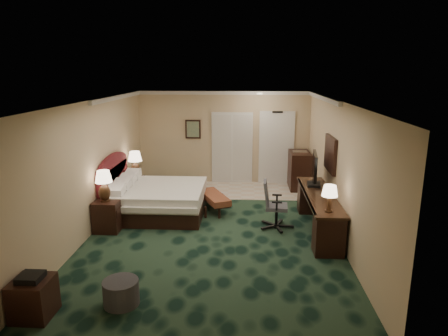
# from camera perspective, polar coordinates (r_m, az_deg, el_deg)

# --- Properties ---
(floor) EXTENTS (5.00, 7.50, 0.00)m
(floor) POSITION_cam_1_polar(r_m,az_deg,el_deg) (8.54, -1.46, -8.85)
(floor) COLOR black
(floor) RESTS_ON ground
(ceiling) EXTENTS (5.00, 7.50, 0.00)m
(ceiling) POSITION_cam_1_polar(r_m,az_deg,el_deg) (7.90, -1.58, 9.53)
(ceiling) COLOR white
(ceiling) RESTS_ON wall_back
(wall_back) EXTENTS (5.00, 0.00, 2.70)m
(wall_back) POSITION_cam_1_polar(r_m,az_deg,el_deg) (11.78, -0.04, 4.36)
(wall_back) COLOR #BFAD8B
(wall_back) RESTS_ON ground
(wall_front) EXTENTS (5.00, 0.00, 2.70)m
(wall_front) POSITION_cam_1_polar(r_m,az_deg,el_deg) (4.58, -5.37, -11.35)
(wall_front) COLOR #BFAD8B
(wall_front) RESTS_ON ground
(wall_left) EXTENTS (0.00, 7.50, 2.70)m
(wall_left) POSITION_cam_1_polar(r_m,az_deg,el_deg) (8.68, -18.21, 0.19)
(wall_left) COLOR #BFAD8B
(wall_left) RESTS_ON ground
(wall_right) EXTENTS (0.00, 7.50, 2.70)m
(wall_right) POSITION_cam_1_polar(r_m,az_deg,el_deg) (8.30, 15.96, -0.25)
(wall_right) COLOR #BFAD8B
(wall_right) RESTS_ON ground
(crown_molding) EXTENTS (5.00, 7.50, 0.10)m
(crown_molding) POSITION_cam_1_polar(r_m,az_deg,el_deg) (7.90, -1.58, 9.17)
(crown_molding) COLOR silver
(crown_molding) RESTS_ON wall_back
(tile_patch) EXTENTS (3.20, 1.70, 0.01)m
(tile_patch) POSITION_cam_1_polar(r_m,az_deg,el_deg) (11.24, 4.31, -3.19)
(tile_patch) COLOR beige
(tile_patch) RESTS_ON ground
(headboard) EXTENTS (0.12, 2.00, 1.40)m
(headboard) POSITION_cam_1_polar(r_m,az_deg,el_deg) (9.72, -15.49, -2.14)
(headboard) COLOR #451118
(headboard) RESTS_ON ground
(entry_door) EXTENTS (1.02, 0.06, 2.18)m
(entry_door) POSITION_cam_1_polar(r_m,az_deg,el_deg) (11.82, 7.48, 2.79)
(entry_door) COLOR silver
(entry_door) RESTS_ON ground
(closet_doors) EXTENTS (1.20, 0.06, 2.10)m
(closet_doors) POSITION_cam_1_polar(r_m,az_deg,el_deg) (11.78, 1.16, 2.88)
(closet_doors) COLOR silver
(closet_doors) RESTS_ON ground
(wall_art) EXTENTS (0.45, 0.06, 0.55)m
(wall_art) POSITION_cam_1_polar(r_m,az_deg,el_deg) (11.78, -4.45, 5.55)
(wall_art) COLOR #4D6F60
(wall_art) RESTS_ON wall_back
(wall_mirror) EXTENTS (0.05, 0.95, 0.75)m
(wall_mirror) POSITION_cam_1_polar(r_m,az_deg,el_deg) (8.82, 14.96, 1.96)
(wall_mirror) COLOR white
(wall_mirror) RESTS_ON wall_right
(bed) EXTENTS (2.08, 1.93, 0.66)m
(bed) POSITION_cam_1_polar(r_m,az_deg,el_deg) (9.48, -9.25, -4.55)
(bed) COLOR silver
(bed) RESTS_ON ground
(nightstand_near) EXTENTS (0.52, 0.60, 0.65)m
(nightstand_near) POSITION_cam_1_polar(r_m,az_deg,el_deg) (8.79, -16.19, -6.47)
(nightstand_near) COLOR black
(nightstand_near) RESTS_ON ground
(nightstand_far) EXTENTS (0.44, 0.50, 0.55)m
(nightstand_far) POSITION_cam_1_polar(r_m,az_deg,el_deg) (10.83, -12.56, -2.67)
(nightstand_far) COLOR black
(nightstand_far) RESTS_ON ground
(lamp_near) EXTENTS (0.43, 0.43, 0.65)m
(lamp_near) POSITION_cam_1_polar(r_m,az_deg,el_deg) (8.55, -16.75, -2.48)
(lamp_near) COLOR black
(lamp_near) RESTS_ON nightstand_near
(lamp_far) EXTENTS (0.38, 0.38, 0.68)m
(lamp_far) POSITION_cam_1_polar(r_m,az_deg,el_deg) (10.70, -12.57, 0.54)
(lamp_far) COLOR black
(lamp_far) RESTS_ON nightstand_far
(bed_bench) EXTENTS (0.88, 1.27, 0.41)m
(bed_bench) POSITION_cam_1_polar(r_m,az_deg,el_deg) (9.60, -1.42, -4.93)
(bed_bench) COLOR maroon
(bed_bench) RESTS_ON ground
(ottoman) EXTENTS (0.61, 0.61, 0.37)m
(ottoman) POSITION_cam_1_polar(r_m,az_deg,el_deg) (6.19, -14.50, -16.84)
(ottoman) COLOR #2E2D34
(ottoman) RESTS_ON ground
(side_table) EXTENTS (0.51, 0.51, 0.55)m
(side_table) POSITION_cam_1_polar(r_m,az_deg,el_deg) (6.27, -25.60, -16.43)
(side_table) COLOR black
(side_table) RESTS_ON ground
(desk) EXTENTS (0.59, 2.74, 0.79)m
(desk) POSITION_cam_1_polar(r_m,az_deg,el_deg) (8.64, 13.30, -6.16)
(desk) COLOR black
(desk) RESTS_ON ground
(tv) EXTENTS (0.19, 0.94, 0.73)m
(tv) POSITION_cam_1_polar(r_m,az_deg,el_deg) (9.03, 12.81, -0.21)
(tv) COLOR black
(tv) RESTS_ON desk
(desk_lamp) EXTENTS (0.33, 0.33, 0.51)m
(desk_lamp) POSITION_cam_1_polar(r_m,az_deg,el_deg) (7.46, 14.82, -4.21)
(desk_lamp) COLOR black
(desk_lamp) RESTS_ON desk
(desk_chair) EXTENTS (0.64, 0.61, 1.03)m
(desk_chair) POSITION_cam_1_polar(r_m,az_deg,el_deg) (8.55, 7.55, -5.23)
(desk_chair) COLOR #48464E
(desk_chair) RESTS_ON ground
(minibar) EXTENTS (0.55, 1.00, 1.05)m
(minibar) POSITION_cam_1_polar(r_m,az_deg,el_deg) (11.49, 10.69, -0.33)
(minibar) COLOR black
(minibar) RESTS_ON ground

